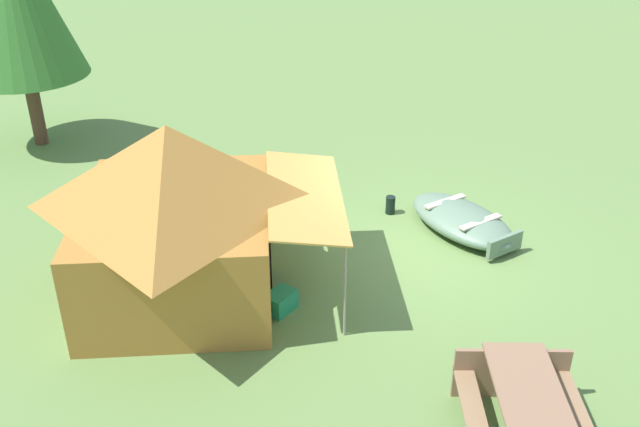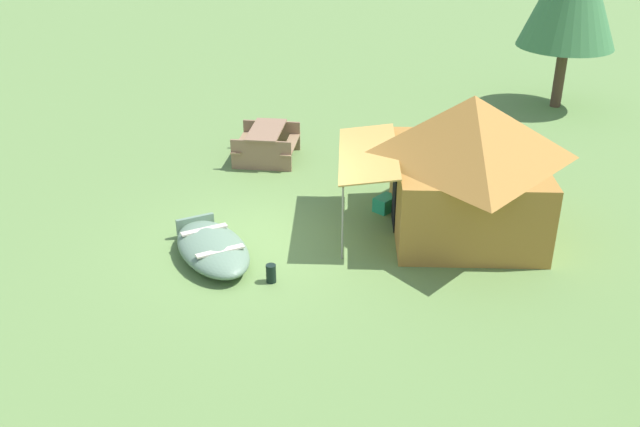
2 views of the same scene
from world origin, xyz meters
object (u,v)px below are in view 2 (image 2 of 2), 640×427
canvas_cabin_tent (468,162)px  cooler_box (385,204)px  picnic_table (267,141)px  beached_rowboat (212,248)px  fuel_can (271,273)px

canvas_cabin_tent → cooler_box: 2.14m
picnic_table → cooler_box: size_ratio=4.22×
beached_rowboat → canvas_cabin_tent: bearing=92.6°
canvas_cabin_tent → picnic_table: canvas_cabin_tent is taller
canvas_cabin_tent → cooler_box: (-1.07, -1.33, -1.30)m
picnic_table → beached_rowboat: bearing=-20.0°
canvas_cabin_tent → fuel_can: canvas_cabin_tent is taller
beached_rowboat → picnic_table: 5.03m
fuel_can → beached_rowboat: bearing=-137.5°
cooler_box → fuel_can: 3.69m
beached_rowboat → picnic_table: size_ratio=1.27×
beached_rowboat → canvas_cabin_tent: (-0.23, 5.13, 1.23)m
picnic_table → fuel_can: bearing=-7.5°
beached_rowboat → picnic_table: (-4.72, 1.72, 0.25)m
canvas_cabin_tent → picnic_table: bearing=-142.8°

